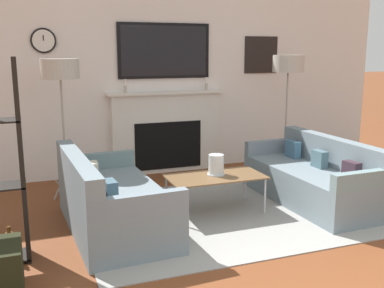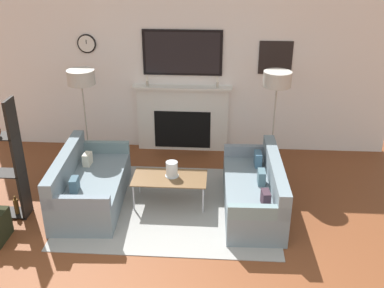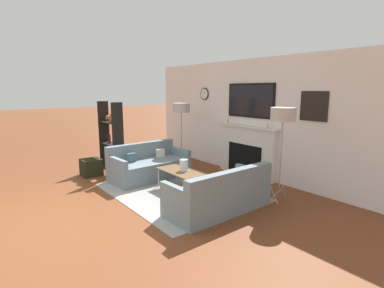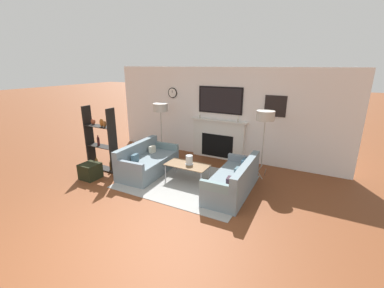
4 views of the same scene
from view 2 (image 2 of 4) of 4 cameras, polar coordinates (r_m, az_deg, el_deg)
name	(u,v)px [view 2 (image 2 of 4)]	position (r m, az deg, el deg)	size (l,w,h in m)	color
fireplace_wall	(183,83)	(7.95, -1.15, 7.77)	(7.24, 0.28, 2.70)	white
area_rug	(172,205)	(6.60, -2.61, -7.77)	(3.01, 2.32, 0.01)	gray
couch_left	(89,186)	(6.69, -12.97, -5.24)	(0.96, 1.79, 0.79)	slate
couch_right	(255,192)	(6.45, 8.04, -6.03)	(0.81, 1.84, 0.76)	slate
coffee_table	(170,179)	(6.47, -2.85, -4.48)	(1.06, 0.55, 0.42)	brown
hurricane_candle	(172,170)	(6.45, -2.61, -3.30)	(0.20, 0.20, 0.23)	silver
floor_lamp_left	(81,79)	(7.31, -13.90, 8.06)	(0.44, 0.44, 1.68)	#9E998E
floor_lamp_right	(277,81)	(7.02, 10.77, 7.92)	(0.43, 0.43, 1.72)	#9E998E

